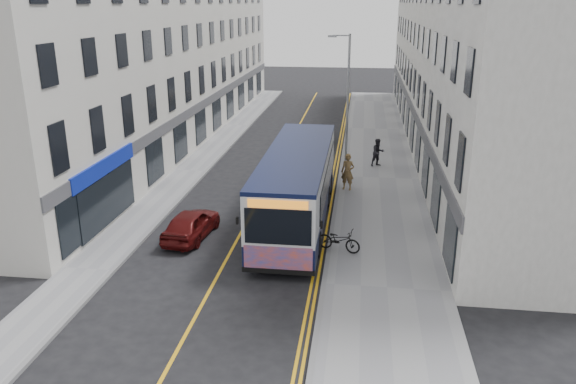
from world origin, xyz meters
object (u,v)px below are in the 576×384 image
(pedestrian_near, at_px, (348,172))
(pedestrian_far, at_px, (378,152))
(bicycle, at_px, (339,240))
(car_white, at_px, (322,135))
(city_bus, at_px, (297,184))
(streetlamp, at_px, (346,97))
(car_maroon, at_px, (191,224))

(pedestrian_near, xyz_separation_m, pedestrian_far, (1.70, 4.84, -0.13))
(bicycle, relative_size, car_white, 0.49)
(city_bus, xyz_separation_m, pedestrian_far, (3.86, 9.69, -0.90))
(city_bus, height_order, pedestrian_far, city_bus)
(streetlamp, distance_m, bicycle, 12.92)
(bicycle, bearing_deg, pedestrian_near, 17.86)
(city_bus, relative_size, pedestrian_far, 6.90)
(streetlamp, height_order, pedestrian_far, streetlamp)
(city_bus, distance_m, car_maroon, 5.06)
(bicycle, xyz_separation_m, pedestrian_near, (0.09, 7.95, 0.51))
(bicycle, distance_m, car_maroon, 6.45)
(bicycle, xyz_separation_m, pedestrian_far, (1.79, 12.79, 0.38))
(car_maroon, bearing_deg, car_white, -97.32)
(streetlamp, relative_size, car_white, 2.17)
(bicycle, height_order, car_white, car_white)
(bicycle, bearing_deg, streetlamp, 19.58)
(pedestrian_near, xyz_separation_m, car_maroon, (-6.49, -7.16, -0.46))
(car_white, xyz_separation_m, car_maroon, (-4.32, -17.86, 0.03))
(pedestrian_near, bearing_deg, bicycle, -74.87)
(streetlamp, relative_size, car_maroon, 2.13)
(pedestrian_far, bearing_deg, car_white, 94.47)
(pedestrian_near, distance_m, car_maroon, 9.67)
(car_white, bearing_deg, bicycle, -86.69)
(pedestrian_near, height_order, car_white, pedestrian_near)
(streetlamp, xyz_separation_m, pedestrian_near, (0.32, -4.40, -3.28))
(bicycle, distance_m, pedestrian_near, 7.96)
(streetlamp, bearing_deg, pedestrian_far, 12.33)
(bicycle, relative_size, car_maroon, 0.48)
(streetlamp, xyz_separation_m, city_bus, (-1.84, -9.25, -2.51))
(city_bus, bearing_deg, pedestrian_near, 65.93)
(streetlamp, height_order, pedestrian_near, streetlamp)
(car_maroon, bearing_deg, pedestrian_far, -118.03)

